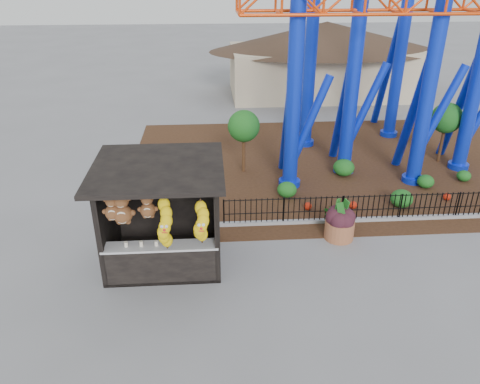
{
  "coord_description": "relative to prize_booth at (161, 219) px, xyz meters",
  "views": [
    {
      "loc": [
        -1.59,
        -10.56,
        7.97
      ],
      "look_at": [
        -0.77,
        1.5,
        2.0
      ],
      "focal_mm": 35.0,
      "sensor_mm": 36.0,
      "label": 1
    }
  ],
  "objects": [
    {
      "name": "terracotta_planter",
      "position": [
        5.46,
        1.1,
        -1.22
      ],
      "size": [
        1.16,
        1.16,
        0.62
      ],
      "primitive_type": "cylinder",
      "rotation": [
        0.0,
        0.0,
        0.29
      ],
      "color": "#945536",
      "rests_on": "ground"
    },
    {
      "name": "pavilion",
      "position": [
        9.02,
        19.1,
        1.53
      ],
      "size": [
        15.0,
        15.0,
        4.8
      ],
      "color": "#BFAD8C",
      "rests_on": "ground"
    },
    {
      "name": "planter_foliage",
      "position": [
        5.46,
        1.1,
        -0.59
      ],
      "size": [
        0.7,
        0.7,
        0.64
      ],
      "primitive_type": "ellipsoid",
      "color": "black",
      "rests_on": "terracotta_planter"
    },
    {
      "name": "ground",
      "position": [
        3.02,
        -0.9,
        -1.53
      ],
      "size": [
        120.0,
        120.0,
        0.0
      ],
      "primitive_type": "plane",
      "color": "slate",
      "rests_on": "ground"
    },
    {
      "name": "mulch_bed",
      "position": [
        7.02,
        7.1,
        -1.52
      ],
      "size": [
        18.0,
        12.0,
        0.02
      ],
      "primitive_type": "cube",
      "color": "#331E11",
      "rests_on": "ground"
    },
    {
      "name": "landscaping",
      "position": [
        7.54,
        4.47,
        -1.22
      ],
      "size": [
        7.97,
        3.68,
        0.69
      ],
      "color": "#185218",
      "rests_on": "mulch_bed"
    },
    {
      "name": "curb",
      "position": [
        7.02,
        2.1,
        -1.47
      ],
      "size": [
        18.0,
        0.18,
        0.12
      ],
      "primitive_type": "cube",
      "color": "gray",
      "rests_on": "ground"
    },
    {
      "name": "picket_fence",
      "position": [
        7.92,
        2.1,
        -1.03
      ],
      "size": [
        12.2,
        0.06,
        1.0
      ],
      "primitive_type": null,
      "color": "black",
      "rests_on": "ground"
    },
    {
      "name": "roller_coaster",
      "position": [
        8.13,
        7.32,
        4.91
      ],
      "size": [
        11.0,
        6.37,
        10.82
      ],
      "color": "#0C29D0",
      "rests_on": "ground"
    },
    {
      "name": "prize_booth",
      "position": [
        0.0,
        0.0,
        0.0
      ],
      "size": [
        3.5,
        3.4,
        3.12
      ],
      "color": "black",
      "rests_on": "ground"
    },
    {
      "name": "potted_plant",
      "position": [
        5.44,
        1.71,
        -1.08
      ],
      "size": [
        1.0,
        0.93,
        0.91
      ],
      "primitive_type": "imported",
      "rotation": [
        0.0,
        0.0,
        0.31
      ],
      "color": "#1E5E1B",
      "rests_on": "ground"
    }
  ]
}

